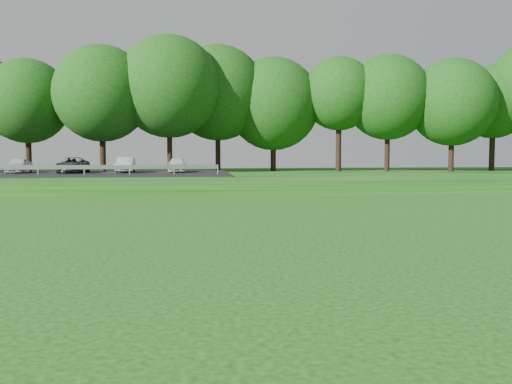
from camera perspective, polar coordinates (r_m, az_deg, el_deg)
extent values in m
cube|color=#0B3D0B|center=(49.06, 11.17, 1.52)|extent=(130.00, 30.00, 0.60)
cube|color=gray|center=(36.05, 18.07, 0.02)|extent=(130.00, 1.60, 0.04)
cube|color=black|center=(46.46, -17.81, 1.73)|extent=(24.00, 9.00, 0.18)
imported|color=silver|center=(47.36, -22.59, 2.49)|extent=(1.42, 3.52, 1.20)
imported|color=#37373C|center=(46.44, -17.83, 2.59)|extent=(1.99, 4.32, 1.20)
imported|color=#9DA0A4|center=(45.86, -12.91, 2.66)|extent=(1.27, 3.64, 1.20)
imported|color=white|center=(45.61, -7.90, 2.72)|extent=(1.42, 3.52, 1.20)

